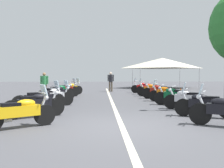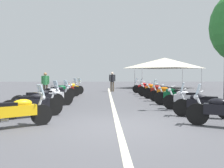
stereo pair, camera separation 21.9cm
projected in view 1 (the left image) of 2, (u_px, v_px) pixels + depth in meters
The scene contains 23 objects.
ground_plane at pixel (122, 127), 6.84m from camera, with size 80.00×80.00×0.00m, color #4C4C51.
lane_centre_stripe at pixel (112, 102), 12.80m from camera, with size 24.20×0.16×0.01m, color beige.
motorcycle_left_row_0 at pixel (21, 112), 6.61m from camera, with size 1.26×1.76×1.19m.
motorcycle_left_row_1 at pixel (35, 104), 8.25m from camera, with size 1.18×1.89×1.00m.
motorcycle_left_row_2 at pixel (40, 99), 9.73m from camera, with size 1.36×1.89×1.23m.
motorcycle_left_row_3 at pixel (52, 96), 11.06m from camera, with size 1.29×1.90×1.21m.
motorcycle_left_row_4 at pixel (56, 93), 12.73m from camera, with size 1.42×1.80×1.02m.
motorcycle_left_row_5 at pixel (59, 92), 14.11m from camera, with size 1.18×1.90×1.01m.
motorcycle_left_row_6 at pixel (65, 90), 15.75m from camera, with size 1.17×1.84×1.23m.
motorcycle_left_row_7 at pixel (70, 88), 17.30m from camera, with size 1.38×1.79×1.20m.
motorcycle_right_row_1 at pixel (204, 104), 8.32m from camera, with size 1.02×1.91×1.20m.
motorcycle_right_row_2 at pixel (187, 99), 9.99m from camera, with size 1.13×1.79×0.99m.
motorcycle_right_row_3 at pixel (175, 96), 11.45m from camera, with size 1.03×1.86×1.00m.
motorcycle_right_row_4 at pixel (166, 93), 12.98m from camera, with size 1.08×1.82×1.19m.
motorcycle_right_row_5 at pixel (159, 91), 14.48m from camera, with size 0.95×1.99×1.01m.
motorcycle_right_row_6 at pixel (153, 90), 16.01m from camera, with size 0.98×2.06×0.99m.
motorcycle_right_row_7 at pixel (150, 88), 17.38m from camera, with size 0.99×2.06×1.19m.
motorcycle_right_row_8 at pixel (144, 87), 18.84m from camera, with size 1.06×1.98×1.20m.
traffic_cone_0 at pixel (181, 93), 15.41m from camera, with size 0.36×0.36×0.61m.
traffic_cone_1 at pixel (40, 96), 13.44m from camera, with size 0.36×0.36×0.61m.
bystander_0 at pixel (44, 83), 15.68m from camera, with size 0.32×0.53×1.59m.
bystander_1 at pixel (111, 80), 20.50m from camera, with size 0.32×0.53×1.66m.
event_tent at pixel (162, 63), 25.52m from camera, with size 6.28×6.28×3.20m.
Camera 1 is at (-6.77, 0.60, 1.49)m, focal length 38.68 mm.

